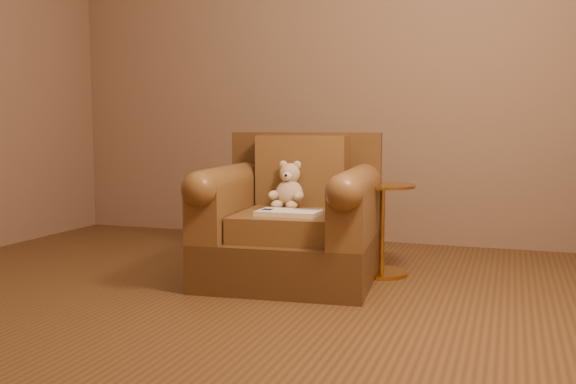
% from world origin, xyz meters
% --- Properties ---
extents(floor, '(4.00, 4.00, 0.00)m').
position_xyz_m(floor, '(0.00, 0.00, 0.00)').
color(floor, brown).
rests_on(floor, ground).
extents(armchair, '(1.00, 0.96, 0.83)m').
position_xyz_m(armchair, '(0.31, 0.66, 0.32)').
color(armchair, '#4E341A').
rests_on(armchair, floor).
extents(teddy_bear, '(0.21, 0.23, 0.28)m').
position_xyz_m(teddy_bear, '(0.26, 0.73, 0.50)').
color(teddy_bear, '#C4AD89').
rests_on(teddy_bear, armchair).
extents(guidebook, '(0.33, 0.20, 0.03)m').
position_xyz_m(guidebook, '(0.36, 0.45, 0.41)').
color(guidebook, beige).
rests_on(guidebook, armchair).
extents(side_table, '(0.38, 0.38, 0.54)m').
position_xyz_m(side_table, '(0.77, 0.92, 0.29)').
color(side_table, gold).
rests_on(side_table, floor).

